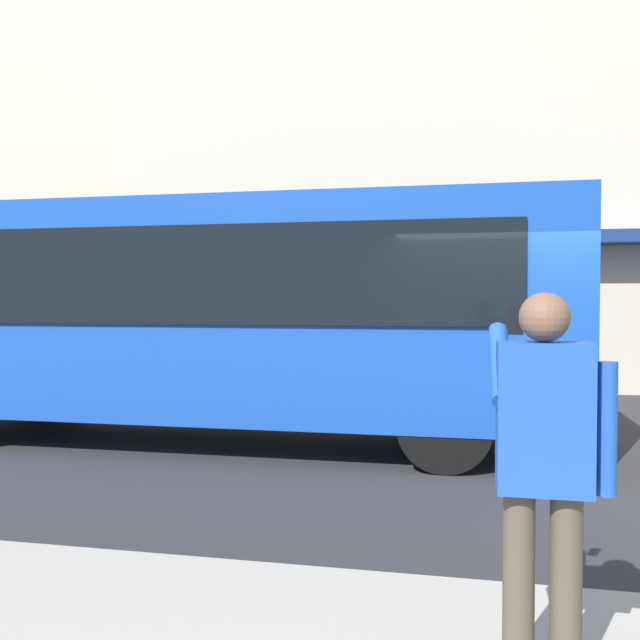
% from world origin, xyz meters
% --- Properties ---
extents(ground_plane, '(60.00, 60.00, 0.00)m').
position_xyz_m(ground_plane, '(0.00, 0.00, 0.00)').
color(ground_plane, '#2B2B2D').
extents(building_facade_far, '(28.00, 1.55, 12.00)m').
position_xyz_m(building_facade_far, '(-0.02, -6.80, 5.99)').
color(building_facade_far, beige).
rests_on(building_facade_far, ground_plane).
extents(red_bus, '(9.05, 2.54, 3.08)m').
position_xyz_m(red_bus, '(3.76, -0.73, 1.68)').
color(red_bus, '#1947AD').
rests_on(red_bus, ground_plane).
extents(pedestrian_photographer, '(0.53, 0.52, 1.70)m').
position_xyz_m(pedestrian_photographer, '(0.20, 4.50, 1.14)').
color(pedestrian_photographer, '#4C4238').
rests_on(pedestrian_photographer, sidewalk_curb).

